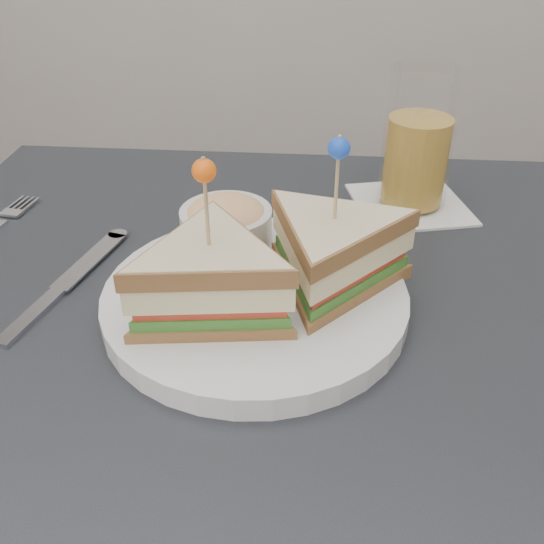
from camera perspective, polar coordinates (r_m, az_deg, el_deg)
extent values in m
cube|color=black|center=(0.56, -1.10, -6.05)|extent=(0.80, 0.80, 0.03)
cylinder|color=black|center=(1.14, -17.04, -8.27)|extent=(0.04, 0.04, 0.72)
cylinder|color=black|center=(1.11, 19.54, -10.12)|extent=(0.04, 0.04, 0.72)
cylinder|color=silver|center=(0.57, -1.58, -2.80)|extent=(0.37, 0.37, 0.02)
cylinder|color=silver|center=(0.56, -1.60, -1.89)|extent=(0.37, 0.37, 0.01)
cylinder|color=tan|center=(0.48, -6.18, 5.80)|extent=(0.00, 0.00, 0.09)
sphere|color=#D9530D|center=(0.46, -6.42, 9.45)|extent=(0.02, 0.02, 0.02)
cylinder|color=tan|center=(0.52, 6.10, 8.09)|extent=(0.00, 0.00, 0.09)
sphere|color=#163FAB|center=(0.51, 6.32, 11.51)|extent=(0.02, 0.02, 0.02)
cylinder|color=silver|center=(0.62, -4.30, 4.10)|extent=(0.12, 0.12, 0.04)
ellipsoid|color=#E0B772|center=(0.62, -4.36, 5.28)|extent=(0.11, 0.11, 0.04)
cube|color=white|center=(0.79, -23.31, 5.13)|extent=(0.03, 0.02, 0.00)
cube|color=#B4B7BF|center=(0.60, -21.49, -3.69)|extent=(0.04, 0.10, 0.01)
cube|color=#B4B7BF|center=(0.66, -16.76, 1.07)|extent=(0.05, 0.12, 0.00)
cylinder|color=#B4B7BF|center=(0.70, -14.32, 3.46)|extent=(0.03, 0.03, 0.00)
cube|color=silver|center=(0.77, 12.81, 6.23)|extent=(0.16, 0.16, 0.00)
cylinder|color=#B18632|center=(0.74, 13.36, 10.16)|extent=(0.09, 0.09, 0.10)
cylinder|color=white|center=(0.74, 13.62, 11.98)|extent=(0.10, 0.10, 0.16)
cube|color=white|center=(0.74, 14.41, 13.80)|extent=(0.03, 0.03, 0.02)
cube|color=white|center=(0.72, 13.00, 13.06)|extent=(0.02, 0.02, 0.02)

